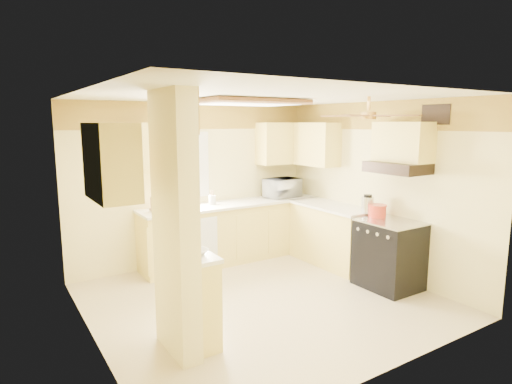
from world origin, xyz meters
TOP-DOWN VIEW (x-y plane):
  - floor at (0.00, 0.00)m, footprint 4.00×4.00m
  - ceiling at (0.00, 0.00)m, footprint 4.00×4.00m
  - wall_back at (0.00, 1.90)m, footprint 4.00×0.00m
  - wall_front at (0.00, -1.90)m, footprint 4.00×0.00m
  - wall_left at (-2.00, 0.00)m, footprint 0.00×3.80m
  - wall_right at (2.00, 0.00)m, footprint 0.00×3.80m
  - wallpaper_border at (0.00, 1.88)m, footprint 4.00×0.02m
  - partition_column at (-1.35, -0.55)m, footprint 0.20×0.70m
  - partition_ledge at (-1.13, -0.55)m, footprint 0.25×0.55m
  - ledge_top at (-1.13, -0.55)m, footprint 0.28×0.58m
  - lower_cabinets_back at (0.50, 1.60)m, footprint 3.00×0.60m
  - lower_cabinets_right at (1.70, 0.60)m, footprint 0.60×1.40m
  - countertop_back at (0.50, 1.59)m, footprint 3.04×0.64m
  - countertop_right at (1.69, 0.60)m, footprint 0.64×1.44m
  - dishwasher_panel at (-0.25, 1.29)m, footprint 0.58×0.02m
  - window at (-0.25, 1.89)m, footprint 0.92×0.02m
  - upper_cab_back_left at (-0.85, 1.72)m, footprint 0.60×0.35m
  - upper_cab_back_right at (1.55, 1.72)m, footprint 0.90×0.35m
  - upper_cab_right at (1.82, 1.25)m, footprint 0.35×1.00m
  - upper_cab_left_wall at (-1.82, -0.25)m, footprint 0.35×0.75m
  - upper_cab_over_stove at (1.82, -0.55)m, footprint 0.35×0.76m
  - stove at (1.67, -0.55)m, footprint 0.68×0.77m
  - range_hood at (1.74, -0.55)m, footprint 0.50×0.76m
  - poster_menu at (-1.24, -0.55)m, footprint 0.02×0.42m
  - poster_nashville at (-1.24, -0.55)m, footprint 0.02×0.42m
  - ceiling_light_panel at (0.10, 0.50)m, footprint 1.35×0.95m
  - ceiling_fan at (1.00, -0.70)m, footprint 1.15×1.15m
  - vent_grate at (1.98, -0.90)m, footprint 0.02×0.40m
  - microwave at (1.45, 1.58)m, footprint 0.62×0.46m
  - bowl at (-1.14, -0.56)m, footprint 0.25×0.25m
  - dutch_oven at (1.71, -0.28)m, footprint 0.26×0.26m
  - kettle at (1.71, -0.10)m, footprint 0.17×0.17m
  - dish_rack at (-0.66, 1.59)m, footprint 0.37×0.28m
  - utensil_crock at (0.15, 1.65)m, footprint 0.11×0.11m

SIDE VIEW (x-z plane):
  - floor at x=0.00m, z-range 0.00..0.00m
  - dishwasher_panel at x=-0.25m, z-range 0.03..0.83m
  - partition_ledge at x=-1.13m, z-range 0.00..0.90m
  - lower_cabinets_back at x=0.50m, z-range 0.00..0.90m
  - lower_cabinets_right at x=1.70m, z-range 0.00..0.90m
  - stove at x=1.67m, z-range 0.00..0.92m
  - ledge_top at x=-1.13m, z-range 0.90..0.94m
  - countertop_back at x=0.50m, z-range 0.90..0.94m
  - countertop_right at x=1.69m, z-range 0.90..0.94m
  - bowl at x=-1.14m, z-range 0.94..0.99m
  - dutch_oven at x=1.71m, z-range 0.92..1.09m
  - utensil_crock at x=0.15m, z-range 0.90..1.12m
  - dish_rack at x=-0.66m, z-range 0.91..1.12m
  - kettle at x=1.71m, z-range 0.93..1.19m
  - microwave at x=1.45m, z-range 0.94..1.26m
  - poster_nashville at x=-1.24m, z-range 0.92..1.48m
  - wall_back at x=0.00m, z-range -0.75..3.25m
  - wall_front at x=0.00m, z-range -0.75..3.25m
  - wall_left at x=-2.00m, z-range -0.65..3.15m
  - wall_right at x=2.00m, z-range -0.65..3.15m
  - partition_column at x=-1.35m, z-range 0.00..2.50m
  - window at x=-0.25m, z-range 1.04..2.06m
  - range_hood at x=1.74m, z-range 1.55..1.69m
  - upper_cab_back_left at x=-0.85m, z-range 1.50..2.20m
  - upper_cab_back_right at x=1.55m, z-range 1.50..2.20m
  - upper_cab_right at x=1.82m, z-range 1.50..2.20m
  - upper_cab_left_wall at x=-1.82m, z-range 1.50..2.20m
  - poster_menu at x=-1.24m, z-range 1.57..2.14m
  - upper_cab_over_stove at x=1.82m, z-range 1.69..2.21m
  - ceiling_fan at x=1.00m, z-range 2.16..2.42m
  - wallpaper_border at x=0.00m, z-range 2.10..2.50m
  - vent_grate at x=1.98m, z-range 2.17..2.42m
  - ceiling_light_panel at x=0.10m, z-range 2.42..2.49m
  - ceiling at x=0.00m, z-range 2.50..2.50m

